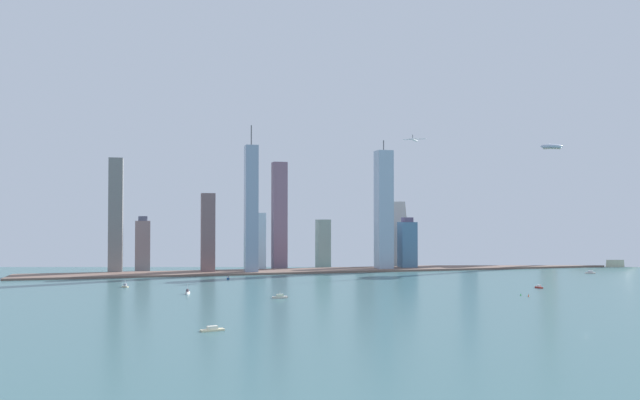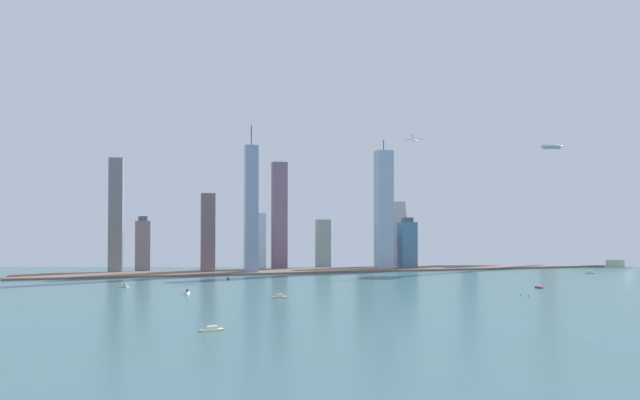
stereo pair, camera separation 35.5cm
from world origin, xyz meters
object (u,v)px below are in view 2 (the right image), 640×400
at_px(skyscraper_9, 548,224).
at_px(skyscraper_12, 400,234).
at_px(skyscraper_2, 208,233).
at_px(boat_3, 590,272).
at_px(skyscraper_5, 407,245).
at_px(skyscraper_11, 384,210).
at_px(skyscraper_8, 251,209).
at_px(boat_2, 228,278).
at_px(boat_7, 125,286).
at_px(skyscraper_10, 116,216).
at_px(boat_6, 280,297).
at_px(boat_4, 187,292).
at_px(boat_0, 212,329).
at_px(stadium_dome, 602,259).
at_px(observation_tower, 548,176).
at_px(skyscraper_1, 469,219).
at_px(skyscraper_3, 366,224).
at_px(channel_buoy_0, 521,294).
at_px(channel_buoy_1, 528,295).
at_px(airplane, 415,140).
at_px(skyscraper_0, 323,243).
at_px(skyscraper_4, 279,215).
at_px(skyscraper_6, 143,245).
at_px(boat_1, 539,287).
at_px(skyscraper_7, 256,241).

height_order(skyscraper_9, skyscraper_12, skyscraper_9).
xyz_separation_m(skyscraper_2, boat_3, (503.07, -134.48, -53.26)).
bearing_deg(skyscraper_5, skyscraper_11, -164.25).
xyz_separation_m(skyscraper_8, boat_2, (-39.06, -69.48, -85.87)).
bearing_deg(skyscraper_5, boat_7, -158.60).
relative_size(skyscraper_12, boat_2, 17.89).
distance_m(skyscraper_10, boat_6, 373.42).
bearing_deg(boat_4, skyscraper_12, 153.54).
bearing_deg(boat_0, skyscraper_8, -116.09).
xyz_separation_m(stadium_dome, boat_0, (-660.67, -451.94, -8.47)).
xyz_separation_m(observation_tower, boat_3, (-19.03, -123.13, -139.20)).
xyz_separation_m(skyscraper_10, boat_3, (625.28, -169.75, -77.37)).
height_order(skyscraper_1, skyscraper_12, skyscraper_1).
distance_m(stadium_dome, boat_7, 743.85).
height_order(stadium_dome, skyscraper_12, skyscraper_12).
xyz_separation_m(skyscraper_12, boat_6, (-252.89, -330.12, -48.75)).
distance_m(skyscraper_3, skyscraper_11, 92.10).
bearing_deg(skyscraper_2, channel_buoy_0, -50.13).
relative_size(boat_6, channel_buoy_1, 6.43).
bearing_deg(skyscraper_1, skyscraper_9, 9.58).
relative_size(skyscraper_11, boat_0, 11.11).
distance_m(skyscraper_2, airplane, 322.86).
relative_size(skyscraper_0, skyscraper_5, 0.96).
bearing_deg(boat_7, skyscraper_10, 142.79).
bearing_deg(airplane, boat_0, 178.19).
height_order(skyscraper_3, boat_2, skyscraper_3).
bearing_deg(skyscraper_4, skyscraper_6, 176.58).
height_order(observation_tower, stadium_dome, observation_tower).
bearing_deg(observation_tower, boat_4, -158.29).
relative_size(skyscraper_5, skyscraper_10, 0.48).
height_order(skyscraper_0, boat_0, skyscraper_0).
distance_m(boat_1, boat_6, 288.86).
bearing_deg(skyscraper_2, skyscraper_1, 3.74).
distance_m(skyscraper_3, skyscraper_8, 221.17).
xyz_separation_m(skyscraper_0, skyscraper_7, (-106.73, -22.96, 4.91)).
relative_size(skyscraper_4, skyscraper_12, 1.35).
bearing_deg(boat_6, stadium_dome, 22.62).
height_order(skyscraper_12, boat_2, skyscraper_12).
height_order(skyscraper_2, skyscraper_6, skyscraper_2).
distance_m(stadium_dome, skyscraper_2, 626.59).
bearing_deg(boat_2, boat_6, -154.42).
xyz_separation_m(stadium_dome, skyscraper_2, (-624.98, 0.89, 44.91)).
height_order(boat_2, boat_7, boat_7).
distance_m(skyscraper_4, skyscraper_5, 193.91).
height_order(skyscraper_3, skyscraper_4, skyscraper_4).
xyz_separation_m(channel_buoy_0, channel_buoy_1, (2.85, -8.99, 0.10)).
xyz_separation_m(skyscraper_9, boat_4, (-604.96, -288.61, -62.51)).
xyz_separation_m(skyscraper_5, skyscraper_11, (-41.09, -11.59, 50.46)).
relative_size(skyscraper_4, skyscraper_8, 0.78).
xyz_separation_m(skyscraper_9, boat_1, (-233.40, -329.13, -63.14)).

